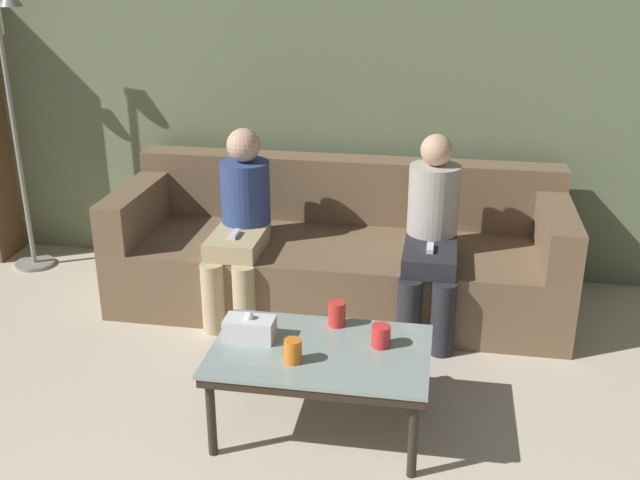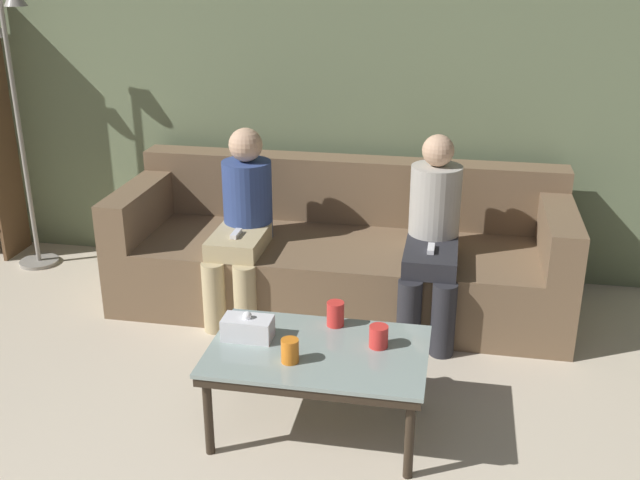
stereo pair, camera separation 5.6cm
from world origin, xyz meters
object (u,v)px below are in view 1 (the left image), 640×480
object	(u,v)px
cup_near_left	(293,351)
cup_near_right	(337,314)
coffee_table	(320,357)
cup_far_center	(381,336)
couch	(340,254)
seated_person_mid_left	(431,232)
seated_person_left_end	(241,220)
standing_lamp	(13,102)
tissue_box	(250,328)

from	to	relation	value
cup_near_left	cup_near_right	size ratio (longest dim) A/B	0.90
coffee_table	cup_far_center	bearing A→B (deg)	15.45
couch	seated_person_mid_left	world-z (taller)	seated_person_mid_left
seated_person_left_end	seated_person_mid_left	world-z (taller)	seated_person_mid_left
couch	standing_lamp	bearing A→B (deg)	175.50
cup_near_right	tissue_box	world-z (taller)	tissue_box
seated_person_mid_left	coffee_table	bearing A→B (deg)	-111.41
cup_far_center	tissue_box	size ratio (longest dim) A/B	0.45
coffee_table	cup_near_right	xyz separation A→B (m)	(0.04, 0.23, 0.10)
cup_near_left	tissue_box	size ratio (longest dim) A/B	0.47
coffee_table	cup_near_left	xyz separation A→B (m)	(-0.10, -0.12, 0.09)
cup_near_left	seated_person_left_end	size ratio (longest dim) A/B	0.10
coffee_table	seated_person_left_end	xyz separation A→B (m)	(-0.66, 1.11, 0.19)
cup_near_right	tissue_box	distance (m)	0.41
coffee_table	seated_person_mid_left	size ratio (longest dim) A/B	0.87
coffee_table	tissue_box	size ratio (longest dim) A/B	4.30
cup_near_right	standing_lamp	bearing A→B (deg)	150.53
standing_lamp	seated_person_left_end	bearing A→B (deg)	-14.06
coffee_table	cup_near_left	bearing A→B (deg)	-127.52
tissue_box	seated_person_mid_left	bearing A→B (deg)	54.65
cup_near_right	seated_person_mid_left	distance (m)	0.96
standing_lamp	cup_near_right	bearing A→B (deg)	-29.47
tissue_box	coffee_table	bearing A→B (deg)	-6.46
cup_near_left	cup_near_right	distance (m)	0.38
cup_far_center	seated_person_mid_left	world-z (taller)	seated_person_mid_left
couch	seated_person_left_end	bearing A→B (deg)	-157.45
coffee_table	tissue_box	xyz separation A→B (m)	(-0.32, 0.04, 0.09)
couch	seated_person_mid_left	xyz separation A→B (m)	(0.54, -0.24, 0.27)
cup_near_right	cup_far_center	size ratio (longest dim) A/B	1.17
couch	cup_near_right	bearing A→B (deg)	-82.34
standing_lamp	seated_person_left_end	world-z (taller)	standing_lamp
cup_far_center	tissue_box	xyz separation A→B (m)	(-0.58, -0.03, 0.00)
cup_near_left	cup_far_center	world-z (taller)	cup_near_left
coffee_table	tissue_box	distance (m)	0.34
couch	cup_near_right	size ratio (longest dim) A/B	22.78
cup_near_left	tissue_box	bearing A→B (deg)	144.80
standing_lamp	seated_person_mid_left	distance (m)	2.74
cup_near_left	tissue_box	xyz separation A→B (m)	(-0.23, 0.16, -0.00)
cup_near_left	cup_near_right	world-z (taller)	cup_near_right
couch	cup_near_left	distance (m)	1.47
cup_far_center	seated_person_left_end	distance (m)	1.39
cup_near_right	standing_lamp	size ratio (longest dim) A/B	0.06
coffee_table	cup_near_right	size ratio (longest dim) A/B	8.18
coffee_table	cup_far_center	world-z (taller)	cup_far_center
standing_lamp	seated_person_left_end	distance (m)	1.70
cup_far_center	coffee_table	bearing A→B (deg)	-164.55
cup_near_right	coffee_table	bearing A→B (deg)	-99.22
cup_far_center	seated_person_left_end	bearing A→B (deg)	131.11
tissue_box	seated_person_left_end	xyz separation A→B (m)	(-0.33, 1.08, 0.10)
cup_far_center	seated_person_left_end	xyz separation A→B (m)	(-0.91, 1.04, 0.10)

